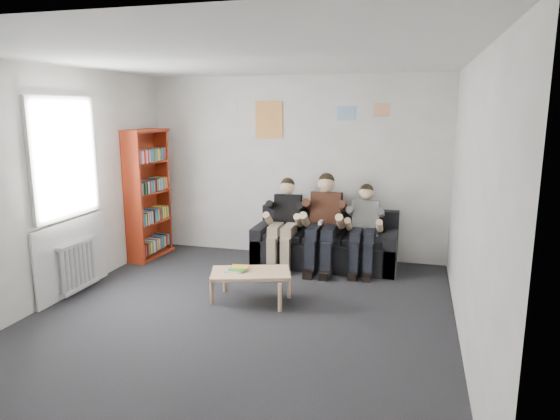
{
  "coord_description": "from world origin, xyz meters",
  "views": [
    {
      "loc": [
        1.75,
        -4.75,
        2.23
      ],
      "look_at": [
        0.1,
        1.3,
        0.94
      ],
      "focal_mm": 32.0,
      "sensor_mm": 36.0,
      "label": 1
    }
  ],
  "objects_px": {
    "bookshelf": "(148,194)",
    "sofa": "(325,245)",
    "coffee_table": "(251,275)",
    "person_right": "(364,229)",
    "person_left": "(284,223)",
    "person_middle": "(323,223)"
  },
  "relations": [
    {
      "from": "bookshelf",
      "to": "coffee_table",
      "type": "relative_size",
      "value": 2.12
    },
    {
      "from": "bookshelf",
      "to": "person_middle",
      "type": "relative_size",
      "value": 1.44
    },
    {
      "from": "person_middle",
      "to": "person_right",
      "type": "height_order",
      "value": "person_middle"
    },
    {
      "from": "sofa",
      "to": "bookshelf",
      "type": "relative_size",
      "value": 1.05
    },
    {
      "from": "coffee_table",
      "to": "person_right",
      "type": "xyz_separation_m",
      "value": [
        1.15,
        1.44,
        0.28
      ]
    },
    {
      "from": "person_left",
      "to": "coffee_table",
      "type": "bearing_deg",
      "value": -96.05
    },
    {
      "from": "sofa",
      "to": "person_left",
      "type": "distance_m",
      "value": 0.68
    },
    {
      "from": "bookshelf",
      "to": "sofa",
      "type": "bearing_deg",
      "value": 12.31
    },
    {
      "from": "bookshelf",
      "to": "person_right",
      "type": "relative_size",
      "value": 1.6
    },
    {
      "from": "sofa",
      "to": "person_left",
      "type": "height_order",
      "value": "person_left"
    },
    {
      "from": "bookshelf",
      "to": "person_right",
      "type": "bearing_deg",
      "value": 7.78
    },
    {
      "from": "person_right",
      "to": "bookshelf",
      "type": "bearing_deg",
      "value": -179.03
    },
    {
      "from": "person_middle",
      "to": "person_left",
      "type": "bearing_deg",
      "value": 178.69
    },
    {
      "from": "person_left",
      "to": "bookshelf",
      "type": "bearing_deg",
      "value": 178.4
    },
    {
      "from": "sofa",
      "to": "coffee_table",
      "type": "xyz_separation_m",
      "value": [
        -0.59,
        -1.63,
        0.04
      ]
    },
    {
      "from": "coffee_table",
      "to": "person_middle",
      "type": "bearing_deg",
      "value": 67.76
    },
    {
      "from": "coffee_table",
      "to": "person_left",
      "type": "distance_m",
      "value": 1.47
    },
    {
      "from": "coffee_table",
      "to": "person_right",
      "type": "relative_size",
      "value": 0.75
    },
    {
      "from": "sofa",
      "to": "bookshelf",
      "type": "bearing_deg",
      "value": -173.18
    },
    {
      "from": "bookshelf",
      "to": "person_left",
      "type": "xyz_separation_m",
      "value": [
        2.07,
        0.12,
        -0.34
      ]
    },
    {
      "from": "sofa",
      "to": "coffee_table",
      "type": "bearing_deg",
      "value": -109.8
    },
    {
      "from": "bookshelf",
      "to": "coffee_table",
      "type": "height_order",
      "value": "bookshelf"
    }
  ]
}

